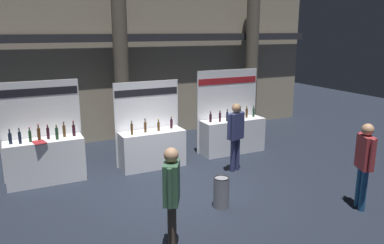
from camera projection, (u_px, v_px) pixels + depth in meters
The scene contains 9 objects.
ground_plane at pixel (178, 191), 8.49m from camera, with size 29.28×29.28×0.00m, color black.
hall_colonnade at pixel (115, 48), 11.95m from camera, with size 14.64×1.03×5.95m.
exhibitor_booth_0 at pixel (45, 157), 8.92m from camera, with size 1.83×0.74×2.37m.
exhibitor_booth_1 at pixel (152, 145), 9.93m from camera, with size 1.76×0.66×2.22m.
exhibitor_booth_2 at pixel (232, 132), 11.13m from camera, with size 1.99×0.66×2.40m.
trash_bin at pixel (221, 192), 7.68m from camera, with size 0.32×0.32×0.64m.
visitor_1 at pixel (236, 131), 9.52m from camera, with size 0.56×0.32×1.75m.
visitor_3 at pixel (365, 159), 7.44m from camera, with size 0.36×0.55×1.76m.
visitor_4 at pixel (172, 190), 5.98m from camera, with size 0.42×0.54×1.76m.
Camera 1 is at (-3.21, -7.21, 3.51)m, focal length 35.59 mm.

